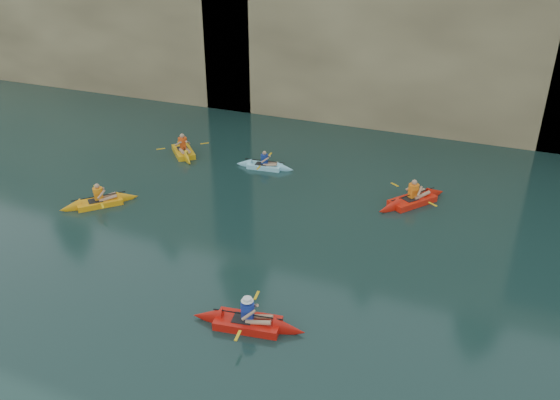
% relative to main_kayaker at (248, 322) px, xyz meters
% --- Properties ---
extents(ground, '(160.00, 160.00, 0.00)m').
position_rel_main_kayaker_xyz_m(ground, '(-1.76, -3.44, -0.16)').
color(ground, black).
rests_on(ground, ground).
extents(cliff_slab_west, '(26.00, 2.40, 10.56)m').
position_rel_main_kayaker_xyz_m(cliff_slab_west, '(-21.76, 19.16, 5.12)').
color(cliff_slab_west, tan).
rests_on(cliff_slab_west, ground).
extents(cliff_slab_center, '(24.00, 2.40, 11.40)m').
position_rel_main_kayaker_xyz_m(cliff_slab_center, '(0.24, 19.16, 5.54)').
color(cliff_slab_center, tan).
rests_on(cliff_slab_center, ground).
extents(sea_cave_west, '(4.50, 1.00, 4.00)m').
position_rel_main_kayaker_xyz_m(sea_cave_west, '(-19.76, 18.51, 1.84)').
color(sea_cave_west, black).
rests_on(sea_cave_west, ground).
extents(sea_cave_center, '(3.50, 1.00, 3.20)m').
position_rel_main_kayaker_xyz_m(sea_cave_center, '(-5.76, 18.51, 1.44)').
color(sea_cave_center, black).
rests_on(sea_cave_center, ground).
extents(main_kayaker, '(3.35, 2.21, 1.21)m').
position_rel_main_kayaker_xyz_m(main_kayaker, '(0.00, 0.00, 0.00)').
color(main_kayaker, red).
rests_on(main_kayaker, ground).
extents(kayaker_orange, '(2.58, 2.80, 1.18)m').
position_rel_main_kayaker_xyz_m(kayaker_orange, '(-8.88, 4.39, -0.02)').
color(kayaker_orange, '#FEA010').
rests_on(kayaker_orange, ground).
extents(kayaker_red_far, '(2.69, 3.39, 1.32)m').
position_rel_main_kayaker_xyz_m(kayaker_red_far, '(2.70, 9.55, -0.00)').
color(kayaker_red_far, red).
rests_on(kayaker_red_far, ground).
extents(kayaker_yellow, '(2.83, 2.89, 1.33)m').
position_rel_main_kayaker_xyz_m(kayaker_yellow, '(-8.81, 10.52, 0.00)').
color(kayaker_yellow, gold).
rests_on(kayaker_yellow, ground).
extents(kayaker_ltblue_mid, '(2.87, 2.13, 1.07)m').
position_rel_main_kayaker_xyz_m(kayaker_ltblue_mid, '(-4.36, 10.51, -0.03)').
color(kayaker_ltblue_mid, '#93E2F7').
rests_on(kayaker_ltblue_mid, ground).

